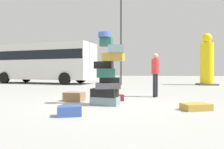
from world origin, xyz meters
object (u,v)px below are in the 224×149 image
at_px(suitcase_tan_foreground_near, 196,107).
at_px(lamp_post, 121,27).
at_px(person_bearded_onlooker, 155,71).
at_px(parked_bus, 43,61).
at_px(suitcase_navy_right_side, 69,111).
at_px(suitcase_maroon_foreground_far, 116,98).
at_px(yellow_dummy_statue, 207,62).
at_px(suitcase_brown_behind_tower, 74,97).
at_px(suitcase_tower, 107,77).

xyz_separation_m(suitcase_tan_foreground_near, lamp_post, (-2.67, 9.56, 4.12)).
bearing_deg(suitcase_tan_foreground_near, person_bearded_onlooker, 87.82).
relative_size(parked_bus, lamp_post, 1.37).
distance_m(suitcase_navy_right_side, person_bearded_onlooker, 4.34).
xyz_separation_m(suitcase_maroon_foreground_far, suitcase_tan_foreground_near, (2.19, -1.43, -0.02)).
height_order(suitcase_navy_right_side, parked_bus, parked_bus).
height_order(suitcase_maroon_foreground_far, yellow_dummy_statue, yellow_dummy_statue).
relative_size(suitcase_tan_foreground_near, yellow_dummy_statue, 0.18).
bearing_deg(parked_bus, yellow_dummy_statue, 8.69).
xyz_separation_m(suitcase_tan_foreground_near, suitcase_brown_behind_tower, (-3.53, 1.15, 0.06)).
height_order(suitcase_tan_foreground_near, suitcase_navy_right_side, suitcase_navy_right_side).
bearing_deg(suitcase_tower, yellow_dummy_statue, 59.15).
relative_size(suitcase_tower, suitcase_brown_behind_tower, 3.40).
bearing_deg(suitcase_maroon_foreground_far, yellow_dummy_statue, 44.18).
bearing_deg(suitcase_brown_behind_tower, parked_bus, 132.17).
height_order(suitcase_tower, suitcase_tan_foreground_near, suitcase_tower).
xyz_separation_m(suitcase_tower, suitcase_navy_right_side, (-0.60, -1.56, -0.69)).
height_order(suitcase_tower, suitcase_navy_right_side, suitcase_tower).
distance_m(suitcase_brown_behind_tower, yellow_dummy_statue, 11.50).
bearing_deg(person_bearded_onlooker, suitcase_tan_foreground_near, 39.39).
bearing_deg(suitcase_tan_foreground_near, parked_bus, 111.32).
bearing_deg(suitcase_tan_foreground_near, lamp_post, 86.44).
distance_m(suitcase_maroon_foreground_far, suitcase_tan_foreground_near, 2.62).
bearing_deg(person_bearded_onlooker, lamp_post, -142.50).
relative_size(suitcase_navy_right_side, person_bearded_onlooker, 0.31).
distance_m(suitcase_tower, suitcase_brown_behind_tower, 1.52).
distance_m(yellow_dummy_statue, lamp_post, 6.66).
bearing_deg(person_bearded_onlooker, suitcase_navy_right_side, -7.86).
height_order(suitcase_tower, yellow_dummy_statue, yellow_dummy_statue).
height_order(person_bearded_onlooker, parked_bus, parked_bus).
bearing_deg(lamp_post, person_bearded_onlooker, -74.90).
height_order(parked_bus, lamp_post, lamp_post).
height_order(suitcase_tan_foreground_near, person_bearded_onlooker, person_bearded_onlooker).
bearing_deg(suitcase_brown_behind_tower, suitcase_tower, -17.46).
bearing_deg(lamp_post, suitcase_brown_behind_tower, -95.80).
distance_m(suitcase_maroon_foreground_far, person_bearded_onlooker, 2.03).
height_order(suitcase_brown_behind_tower, parked_bus, parked_bus).
bearing_deg(person_bearded_onlooker, yellow_dummy_statue, 173.14).
relative_size(suitcase_maroon_foreground_far, lamp_post, 0.08).
relative_size(suitcase_maroon_foreground_far, suitcase_navy_right_side, 1.03).
relative_size(suitcase_navy_right_side, yellow_dummy_statue, 0.14).
distance_m(suitcase_tower, suitcase_maroon_foreground_far, 1.18).
bearing_deg(suitcase_tan_foreground_near, suitcase_brown_behind_tower, 142.75).
height_order(suitcase_brown_behind_tower, yellow_dummy_statue, yellow_dummy_statue).
xyz_separation_m(suitcase_navy_right_side, parked_bus, (-6.25, 11.83, 1.72)).
bearing_deg(lamp_post, suitcase_tan_foreground_near, -74.39).
height_order(suitcase_tan_foreground_near, yellow_dummy_statue, yellow_dummy_statue).
bearing_deg(yellow_dummy_statue, suitcase_tower, -120.85).
bearing_deg(suitcase_navy_right_side, suitcase_brown_behind_tower, 85.95).
bearing_deg(suitcase_navy_right_side, person_bearded_onlooker, 40.75).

